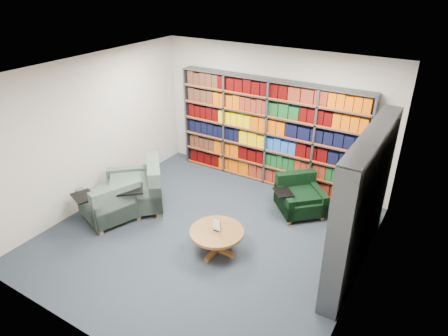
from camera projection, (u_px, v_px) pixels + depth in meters
The scene contains 7 objects.
room_shell at pixel (204, 163), 6.24m from camera, with size 5.02×5.02×2.82m.
bookshelf_back at pixel (268, 133), 8.16m from camera, with size 4.00×0.28×2.20m.
bookshelf_right at pixel (362, 203), 5.75m from camera, with size 0.28×2.50×2.20m.
chair_teal_left at pixel (139, 190), 7.53m from camera, with size 1.43×1.43×0.92m.
chair_green_right at pixel (299, 197), 7.47m from camera, with size 1.09×1.09×0.70m.
chair_teal_front at pixel (111, 205), 7.17m from camera, with size 1.13×1.17×0.80m.
coffee_table at pixel (217, 235), 6.36m from camera, with size 0.87×0.87×0.61m.
Camera 1 is at (3.18, -4.62, 4.16)m, focal length 32.00 mm.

